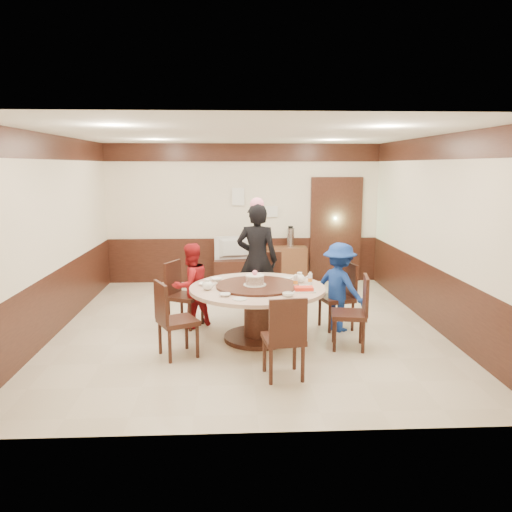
{
  "coord_description": "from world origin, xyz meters",
  "views": [
    {
      "loc": [
        -0.23,
        -7.12,
        2.37
      ],
      "look_at": [
        0.11,
        -0.15,
        1.1
      ],
      "focal_mm": 35.0,
      "sensor_mm": 36.0,
      "label": 1
    }
  ],
  "objects_px": {
    "person_standing": "(257,260)",
    "birthday_cake": "(255,280)",
    "thermos": "(290,237)",
    "television": "(235,248)",
    "tv_stand": "(235,272)",
    "shrimp_platter": "(304,289)",
    "side_cabinet": "(286,265)",
    "person_blue": "(339,287)",
    "person_red": "(191,286)",
    "banquet_table": "(257,302)"
  },
  "relations": [
    {
      "from": "person_blue",
      "to": "birthday_cake",
      "type": "height_order",
      "value": "person_blue"
    },
    {
      "from": "television",
      "to": "thermos",
      "type": "xyz_separation_m",
      "value": [
        1.11,
        0.03,
        0.2
      ]
    },
    {
      "from": "person_blue",
      "to": "side_cabinet",
      "type": "relative_size",
      "value": 1.61
    },
    {
      "from": "birthday_cake",
      "to": "tv_stand",
      "type": "height_order",
      "value": "birthday_cake"
    },
    {
      "from": "person_blue",
      "to": "television",
      "type": "relative_size",
      "value": 1.57
    },
    {
      "from": "banquet_table",
      "to": "birthday_cake",
      "type": "relative_size",
      "value": 5.98
    },
    {
      "from": "shrimp_platter",
      "to": "television",
      "type": "bearing_deg",
      "value": 103.52
    },
    {
      "from": "television",
      "to": "thermos",
      "type": "distance_m",
      "value": 1.13
    },
    {
      "from": "shrimp_platter",
      "to": "side_cabinet",
      "type": "height_order",
      "value": "shrimp_platter"
    },
    {
      "from": "person_standing",
      "to": "tv_stand",
      "type": "relative_size",
      "value": 2.11
    },
    {
      "from": "person_red",
      "to": "shrimp_platter",
      "type": "distance_m",
      "value": 1.79
    },
    {
      "from": "shrimp_platter",
      "to": "tv_stand",
      "type": "distance_m",
      "value": 3.74
    },
    {
      "from": "shrimp_platter",
      "to": "thermos",
      "type": "xyz_separation_m",
      "value": [
        0.25,
        3.63,
        0.16
      ]
    },
    {
      "from": "shrimp_platter",
      "to": "side_cabinet",
      "type": "bearing_deg",
      "value": 87.29
    },
    {
      "from": "person_blue",
      "to": "person_red",
      "type": "bearing_deg",
      "value": 42.94
    },
    {
      "from": "person_standing",
      "to": "person_blue",
      "type": "xyz_separation_m",
      "value": [
        1.15,
        -0.83,
        -0.25
      ]
    },
    {
      "from": "television",
      "to": "person_standing",
      "type": "bearing_deg",
      "value": 87.59
    },
    {
      "from": "tv_stand",
      "to": "banquet_table",
      "type": "bearing_deg",
      "value": -85.23
    },
    {
      "from": "tv_stand",
      "to": "television",
      "type": "relative_size",
      "value": 1.04
    },
    {
      "from": "tv_stand",
      "to": "thermos",
      "type": "relative_size",
      "value": 2.24
    },
    {
      "from": "person_red",
      "to": "birthday_cake",
      "type": "height_order",
      "value": "person_red"
    },
    {
      "from": "tv_stand",
      "to": "person_standing",
      "type": "bearing_deg",
      "value": -81.18
    },
    {
      "from": "banquet_table",
      "to": "tv_stand",
      "type": "xyz_separation_m",
      "value": [
        -0.28,
        3.3,
        -0.28
      ]
    },
    {
      "from": "banquet_table",
      "to": "side_cabinet",
      "type": "bearing_deg",
      "value": 77.13
    },
    {
      "from": "banquet_table",
      "to": "shrimp_platter",
      "type": "bearing_deg",
      "value": -26.61
    },
    {
      "from": "person_blue",
      "to": "shrimp_platter",
      "type": "bearing_deg",
      "value": 96.21
    },
    {
      "from": "person_red",
      "to": "thermos",
      "type": "bearing_deg",
      "value": -163.05
    },
    {
      "from": "side_cabinet",
      "to": "tv_stand",
      "type": "bearing_deg",
      "value": -178.34
    },
    {
      "from": "shrimp_platter",
      "to": "side_cabinet",
      "type": "relative_size",
      "value": 0.38
    },
    {
      "from": "banquet_table",
      "to": "tv_stand",
      "type": "relative_size",
      "value": 2.17
    },
    {
      "from": "television",
      "to": "tv_stand",
      "type": "bearing_deg",
      "value": 180.0
    },
    {
      "from": "birthday_cake",
      "to": "thermos",
      "type": "relative_size",
      "value": 0.81
    },
    {
      "from": "birthday_cake",
      "to": "shrimp_platter",
      "type": "relative_size",
      "value": 1.03
    },
    {
      "from": "tv_stand",
      "to": "side_cabinet",
      "type": "relative_size",
      "value": 1.06
    },
    {
      "from": "person_blue",
      "to": "birthday_cake",
      "type": "bearing_deg",
      "value": 66.92
    },
    {
      "from": "person_standing",
      "to": "side_cabinet",
      "type": "xyz_separation_m",
      "value": [
        0.71,
        2.15,
        -0.52
      ]
    },
    {
      "from": "person_standing",
      "to": "side_cabinet",
      "type": "bearing_deg",
      "value": -96.21
    },
    {
      "from": "person_standing",
      "to": "birthday_cake",
      "type": "distance_m",
      "value": 1.22
    },
    {
      "from": "banquet_table",
      "to": "thermos",
      "type": "relative_size",
      "value": 4.84
    },
    {
      "from": "person_standing",
      "to": "thermos",
      "type": "distance_m",
      "value": 2.29
    },
    {
      "from": "banquet_table",
      "to": "shrimp_platter",
      "type": "relative_size",
      "value": 6.14
    },
    {
      "from": "person_blue",
      "to": "television",
      "type": "height_order",
      "value": "person_blue"
    },
    {
      "from": "banquet_table",
      "to": "person_red",
      "type": "xyz_separation_m",
      "value": [
        -0.95,
        0.6,
        0.09
      ]
    },
    {
      "from": "person_blue",
      "to": "shrimp_platter",
      "type": "height_order",
      "value": "person_blue"
    },
    {
      "from": "thermos",
      "to": "shrimp_platter",
      "type": "bearing_deg",
      "value": -93.93
    },
    {
      "from": "person_red",
      "to": "television",
      "type": "height_order",
      "value": "person_red"
    },
    {
      "from": "banquet_table",
      "to": "thermos",
      "type": "xyz_separation_m",
      "value": [
        0.84,
        3.33,
        0.41
      ]
    },
    {
      "from": "birthday_cake",
      "to": "thermos",
      "type": "height_order",
      "value": "thermos"
    },
    {
      "from": "person_standing",
      "to": "thermos",
      "type": "relative_size",
      "value": 4.71
    },
    {
      "from": "person_red",
      "to": "side_cabinet",
      "type": "relative_size",
      "value": 1.57
    }
  ]
}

